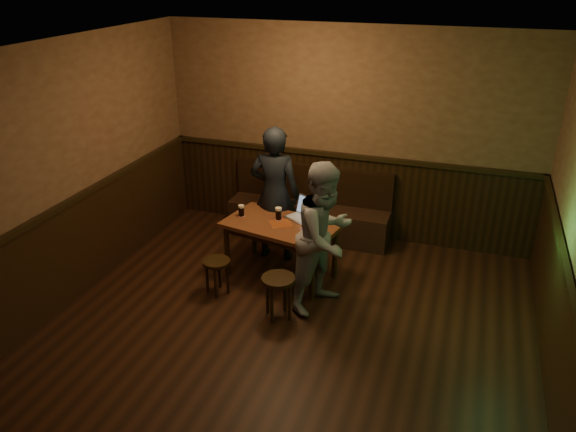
# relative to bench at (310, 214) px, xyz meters

# --- Properties ---
(room) EXTENTS (5.04, 6.04, 2.84)m
(room) POSITION_rel_bench_xyz_m (0.43, -2.53, 0.89)
(room) COLOR black
(room) RESTS_ON ground
(bench) EXTENTS (2.20, 0.50, 0.95)m
(bench) POSITION_rel_bench_xyz_m (0.00, 0.00, 0.00)
(bench) COLOR black
(bench) RESTS_ON ground
(pub_table) EXTENTS (1.42, 0.98, 0.70)m
(pub_table) POSITION_rel_bench_xyz_m (0.00, -1.18, 0.29)
(pub_table) COLOR #562B18
(pub_table) RESTS_ON ground
(stool_left) EXTENTS (0.38, 0.38, 0.42)m
(stool_left) POSITION_rel_bench_xyz_m (-0.55, -1.78, 0.02)
(stool_left) COLOR black
(stool_left) RESTS_ON ground
(stool_right) EXTENTS (0.42, 0.42, 0.48)m
(stool_right) POSITION_rel_bench_xyz_m (0.26, -2.00, 0.07)
(stool_right) COLOR black
(stool_right) RESTS_ON ground
(pint_left) EXTENTS (0.09, 0.09, 0.14)m
(pint_left) POSITION_rel_bench_xyz_m (-0.51, -1.14, 0.46)
(pint_left) COLOR maroon
(pint_left) RESTS_ON pub_table
(pint_mid) EXTENTS (0.10, 0.10, 0.16)m
(pint_mid) POSITION_rel_bench_xyz_m (-0.06, -1.09, 0.46)
(pint_mid) COLOR maroon
(pint_mid) RESTS_ON pub_table
(pint_right) EXTENTS (0.10, 0.10, 0.15)m
(pint_right) POSITION_rel_bench_xyz_m (0.46, -1.32, 0.46)
(pint_right) COLOR maroon
(pint_right) RESTS_ON pub_table
(laptop) EXTENTS (0.44, 0.41, 0.24)m
(laptop) POSITION_rel_bench_xyz_m (0.21, -0.95, 0.45)
(laptop) COLOR silver
(laptop) RESTS_ON pub_table
(menu) EXTENTS (0.24, 0.18, 0.00)m
(menu) POSITION_rel_bench_xyz_m (0.51, -1.43, 0.39)
(menu) COLOR silver
(menu) RESTS_ON pub_table
(person_suit) EXTENTS (0.65, 0.45, 1.72)m
(person_suit) POSITION_rel_bench_xyz_m (-0.23, -0.74, 0.55)
(person_suit) COLOR black
(person_suit) RESTS_ON ground
(person_grey) EXTENTS (0.90, 0.99, 1.66)m
(person_grey) POSITION_rel_bench_xyz_m (0.65, -1.60, 0.52)
(person_grey) COLOR gray
(person_grey) RESTS_ON ground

